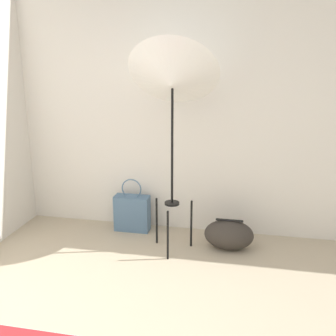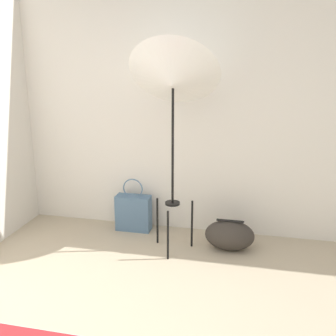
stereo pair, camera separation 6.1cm
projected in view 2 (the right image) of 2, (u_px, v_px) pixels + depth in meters
The scene contains 4 objects.
wall_back at pixel (168, 104), 3.87m from camera, with size 8.00×0.05×2.60m.
photo_umbrella at pixel (173, 81), 3.28m from camera, with size 0.79×0.66×1.91m.
tote_bag at pixel (134, 212), 4.07m from camera, with size 0.36×0.15×0.56m.
duffel_bag at pixel (230, 235), 3.66m from camera, with size 0.46×0.28×0.29m.
Camera 2 is at (0.84, -1.38, 1.74)m, focal length 42.00 mm.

